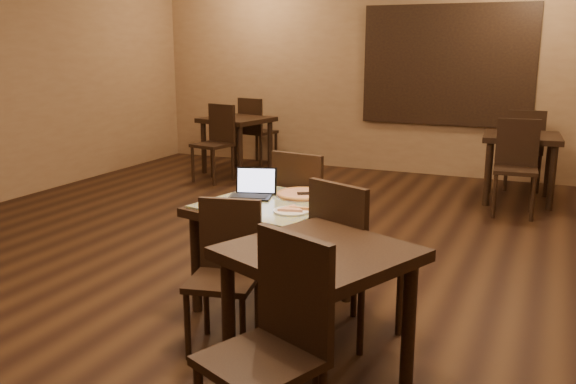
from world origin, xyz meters
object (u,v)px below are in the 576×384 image
at_px(other_table_a_chair_far, 524,145).
at_px(other_table_a_chair_near, 516,161).
at_px(other_table_b_chair_near, 217,138).
at_px(chair_main_far, 304,207).
at_px(other_table_b, 237,127).
at_px(other_table_b_chair_far, 255,127).
at_px(other_table_c, 319,273).
at_px(laptop, 253,189).
at_px(tiled_table, 273,217).
at_px(other_table_a, 521,146).
at_px(chair_main_near, 226,265).
at_px(other_table_c_chair_near, 276,338).
at_px(other_table_c_chair_far, 349,252).
at_px(pizza_pan, 302,196).

bearing_deg(other_table_a_chair_far, other_table_a_chair_near, 84.94).
height_order(other_table_a_chair_near, other_table_b_chair_near, other_table_b_chair_near).
relative_size(chair_main_far, other_table_b, 1.01).
height_order(other_table_b_chair_far, other_table_c, other_table_b_chair_far).
xyz_separation_m(laptop, other_table_a_chair_near, (1.56, 3.23, -0.23)).
bearing_deg(tiled_table, other_table_b_chair_far, 130.36).
bearing_deg(chair_main_far, other_table_b_chair_near, -39.38).
distance_m(chair_main_far, other_table_a, 3.60).
bearing_deg(chair_main_far, chair_main_near, 99.58).
height_order(other_table_b_chair_near, other_table_c_chair_near, other_table_b_chair_near).
bearing_deg(chair_main_far, other_table_a_chair_far, -99.83).
relative_size(other_table_a, other_table_c_chair_far, 0.90).
relative_size(tiled_table, other_table_b, 1.08).
xyz_separation_m(other_table_b_chair_near, other_table_b_chair_far, (-0.04, 1.22, 0.00)).
height_order(other_table_b_chair_far, other_table_c_chair_far, other_table_b_chair_far).
xyz_separation_m(other_table_a_chair_near, other_table_a_chair_far, (0.01, 1.21, 0.00)).
relative_size(chair_main_far, other_table_c, 0.92).
bearing_deg(pizza_pan, other_table_b, 124.48).
relative_size(laptop, other_table_b_chair_near, 0.33).
distance_m(pizza_pan, other_table_b_chair_far, 5.19).
height_order(chair_main_near, pizza_pan, chair_main_near).
relative_size(pizza_pan, other_table_c, 0.34).
distance_m(other_table_a_chair_near, other_table_c_chair_near, 4.85).
distance_m(chair_main_far, laptop, 0.60).
relative_size(chair_main_near, laptop, 2.66).
distance_m(other_table_a, other_table_b_chair_far, 3.98).
bearing_deg(other_table_b, other_table_a, 9.44).
xyz_separation_m(other_table_b_chair_near, other_table_c_chair_far, (3.15, -3.74, -0.01)).
height_order(laptop, other_table_b_chair_near, other_table_b_chair_near).
distance_m(other_table_a, other_table_c_chair_far, 4.26).
relative_size(chair_main_far, other_table_c_chair_near, 1.00).
relative_size(laptop, other_table_c_chair_near, 0.33).
distance_m(chair_main_near, other_table_c, 0.75).
xyz_separation_m(other_table_a, other_table_c_chair_near, (-0.65, -5.41, -0.09)).
relative_size(other_table_a, other_table_b_chair_far, 0.88).
bearing_deg(other_table_b, chair_main_far, -42.55).
xyz_separation_m(chair_main_near, pizza_pan, (0.14, 0.86, 0.25)).
bearing_deg(chair_main_near, chair_main_far, 77.51).
distance_m(tiled_table, other_table_a_chair_near, 3.60).
bearing_deg(other_table_c_chair_far, other_table_c, 116.14).
distance_m(other_table_b_chair_far, other_table_c_chair_far, 5.89).
bearing_deg(other_table_a_chair_far, chair_main_far, 66.10).
bearing_deg(other_table_b_chair_far, tiled_table, 130.06).
distance_m(chair_main_near, other_table_a, 4.76).
relative_size(chair_main_near, other_table_b, 0.90).
relative_size(chair_main_near, other_table_a_chair_far, 0.87).
height_order(chair_main_far, other_table_a_chair_near, other_table_a_chair_near).
relative_size(other_table_b_chair_near, other_table_b_chair_far, 1.00).
height_order(laptop, other_table_a, laptop).
height_order(other_table_b, other_table_c_chair_far, other_table_c_chair_far).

